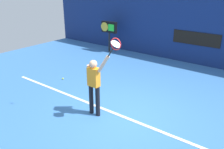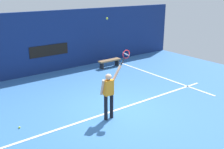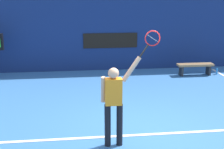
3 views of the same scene
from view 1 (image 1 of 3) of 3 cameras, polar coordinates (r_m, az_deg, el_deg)
The scene contains 8 objects.
ground_plane at distance 7.16m, azimuth 2.08°, elevation -9.72°, with size 18.00×18.00×0.00m, color #3870B2.
back_wall at distance 11.80m, azimuth 19.92°, elevation 10.22°, with size 18.00×0.20×3.31m, color navy.
sponsor_banner_center at distance 11.77m, azimuth 19.46°, elevation 8.10°, with size 2.20×0.03×0.60m, color black.
court_baseline at distance 7.14m, azimuth 1.94°, elevation -9.77°, with size 10.00×0.10×0.01m, color white.
tennis_player at distance 6.78m, azimuth -4.29°, elevation -2.04°, with size 0.81×0.31×1.92m.
tennis_racket at distance 5.93m, azimuth 0.76°, elevation 7.07°, with size 0.48×0.27×0.60m.
scoreboard_clock at distance 13.19m, azimuth -0.70°, elevation 10.98°, with size 0.96×0.20×1.68m.
spare_ball at distance 9.81m, azimuth -11.68°, elevation -0.96°, with size 0.07×0.07×0.07m, color #CCE033.
Camera 1 is at (3.53, -5.00, 3.71)m, focal length 38.22 mm.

